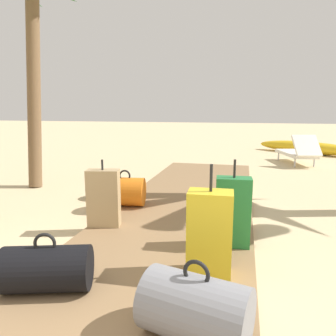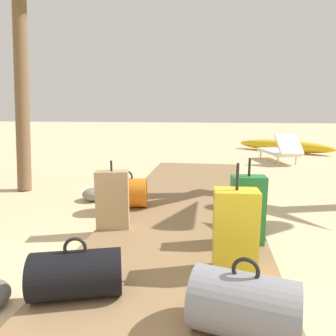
% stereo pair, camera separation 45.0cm
% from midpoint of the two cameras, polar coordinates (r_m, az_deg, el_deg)
% --- Properties ---
extents(ground_plane, '(60.00, 60.00, 0.00)m').
position_cam_midpoint_polar(ground_plane, '(3.75, 4.14, -11.47)').
color(ground_plane, '#D1BA8C').
extents(boardwalk, '(1.86, 7.02, 0.08)m').
position_cam_midpoint_polar(boardwalk, '(4.39, 5.69, -7.59)').
color(boardwalk, olive).
rests_on(boardwalk, ground).
extents(suitcase_yellow, '(0.37, 0.24, 0.92)m').
position_cam_midpoint_polar(suitcase_yellow, '(2.61, 12.66, -11.69)').
color(suitcase_yellow, gold).
rests_on(suitcase_yellow, boardwalk).
extents(duffel_bag_orange, '(0.58, 0.47, 0.51)m').
position_cam_midpoint_polar(duffel_bag_orange, '(4.38, -4.96, -4.34)').
color(duffel_bag_orange, orange).
rests_on(duffel_bag_orange, boardwalk).
extents(duffel_bag_black, '(0.71, 0.51, 0.45)m').
position_cam_midpoint_polar(duffel_bag_black, '(2.51, -16.43, -17.37)').
color(duffel_bag_black, black).
rests_on(duffel_bag_black, boardwalk).
extents(suitcase_tan, '(0.39, 0.25, 0.78)m').
position_cam_midpoint_polar(suitcase_tan, '(3.62, -8.26, -5.51)').
color(suitcase_tan, tan).
rests_on(suitcase_tan, boardwalk).
extents(duffel_bag_grey, '(0.69, 0.52, 0.50)m').
position_cam_midpoint_polar(duffel_bag_grey, '(2.02, 12.11, -24.04)').
color(duffel_bag_grey, slate).
rests_on(duffel_bag_grey, boardwalk).
extents(suitcase_green, '(0.35, 0.20, 0.87)m').
position_cam_midpoint_polar(suitcase_green, '(3.19, 15.84, -7.80)').
color(suitcase_green, '#237538').
rests_on(suitcase_green, boardwalk).
extents(lounge_chair, '(0.96, 1.64, 0.79)m').
position_cam_midpoint_polar(lounge_chair, '(8.84, 24.12, 2.73)').
color(lounge_chair, white).
rests_on(lounge_chair, ground).
extents(kayak, '(3.04, 2.22, 0.40)m').
position_cam_midpoint_polar(kayak, '(11.11, 25.04, 3.44)').
color(kayak, gold).
rests_on(kayak, ground).
extents(rock_left_near, '(0.48, 0.47, 0.20)m').
position_cam_midpoint_polar(rock_left_near, '(5.09, -10.32, -4.43)').
color(rock_left_near, gray).
rests_on(rock_left_near, ground).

